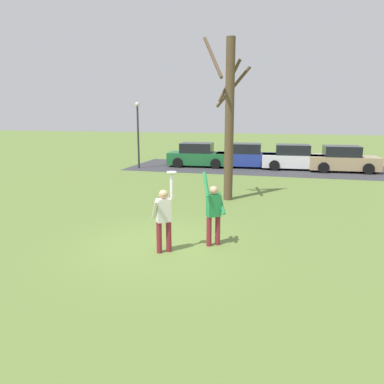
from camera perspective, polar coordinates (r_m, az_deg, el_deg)
The scene contains 11 objects.
ground_plane at distance 10.50m, azimuth -3.91°, elevation -8.00°, with size 120.00×120.00×0.00m, color olive.
person_catcher at distance 9.73m, azimuth -4.29°, elevation -3.56°, with size 0.57×0.54×2.08m.
person_defender at distance 10.22m, azimuth 3.27°, elevation -2.80°, with size 0.65×0.64×2.05m.
frisbee_disc at distance 9.56m, azimuth -3.10°, elevation 3.00°, with size 0.25×0.25×0.02m, color white.
parked_car_green at distance 25.90m, azimuth 0.97°, elevation 5.48°, with size 4.21×2.24×1.59m.
parked_car_blue at distance 25.68m, azimuth 8.17°, elevation 5.31°, with size 4.21×2.24×1.59m.
parked_car_white at distance 25.42m, azimuth 15.09°, elevation 4.96°, with size 4.21×2.24×1.59m.
parked_car_tan at distance 25.33m, azimuth 21.74°, elevation 4.51°, with size 4.21×2.24×1.59m.
parking_strip at distance 25.37m, azimuth 11.62°, elevation 3.47°, with size 18.41×6.40×0.01m, color #38383D.
bare_tree_tall at distance 15.61m, azimuth 5.57°, elevation 11.22°, with size 1.90×1.91×6.51m.
lamppost_by_lot at distance 25.10m, azimuth -8.13°, elevation 9.42°, with size 0.28×0.28×4.26m.
Camera 1 is at (3.24, -9.34, 3.54)m, focal length 35.48 mm.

